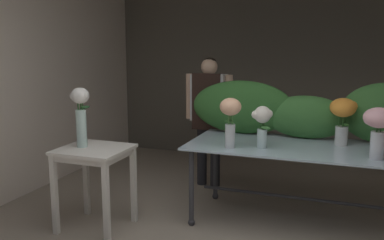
{
  "coord_description": "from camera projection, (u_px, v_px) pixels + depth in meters",
  "views": [
    {
      "loc": [
        0.99,
        -2.6,
        1.81
      ],
      "look_at": [
        -0.42,
        1.19,
        1.06
      ],
      "focal_mm": 41.63,
      "sensor_mm": 36.0,
      "label": 1
    }
  ],
  "objects": [
    {
      "name": "vase_sunset_lilies",
      "position": [
        343.0,
        114.0,
        4.24
      ],
      "size": [
        0.25,
        0.25,
        0.46
      ],
      "color": "silver",
      "rests_on": "display_table_glass"
    },
    {
      "name": "wall_left",
      "position": [
        48.0,
        72.0,
        5.54
      ],
      "size": [
        0.12,
        4.07,
        2.79
      ],
      "primitive_type": "cube",
      "color": "beige",
      "rests_on": "ground"
    },
    {
      "name": "vase_white_roses_tall",
      "position": [
        81.0,
        113.0,
        4.16
      ],
      "size": [
        0.2,
        0.17,
        0.56
      ],
      "color": "silver",
      "rests_on": "side_table_white"
    },
    {
      "name": "florist",
      "position": [
        209.0,
        108.0,
        5.39
      ],
      "size": [
        0.59,
        0.24,
        1.58
      ],
      "color": "#232328",
      "rests_on": "ground"
    },
    {
      "name": "ground_plane",
      "position": [
        253.0,
        205.0,
        4.89
      ],
      "size": [
        8.7,
        8.7,
        0.0
      ],
      "primitive_type": "plane",
      "color": "gray"
    },
    {
      "name": "vase_blush_snapdragons",
      "position": [
        378.0,
        126.0,
        3.75
      ],
      "size": [
        0.26,
        0.26,
        0.45
      ],
      "color": "silver",
      "rests_on": "display_table_glass"
    },
    {
      "name": "wall_back",
      "position": [
        286.0,
        67.0,
        6.46
      ],
      "size": [
        5.28,
        0.12,
        2.79
      ],
      "primitive_type": "cube",
      "color": "#5B564C",
      "rests_on": "ground"
    },
    {
      "name": "foliage_backdrop",
      "position": [
        306.0,
        112.0,
        4.55
      ],
      "size": [
        2.41,
        0.27,
        0.6
      ],
      "color": "#2D6028",
      "rests_on": "display_table_glass"
    },
    {
      "name": "side_table_white",
      "position": [
        94.0,
        160.0,
        4.2
      ],
      "size": [
        0.63,
        0.6,
        0.79
      ],
      "color": "silver",
      "rests_on": "ground"
    },
    {
      "name": "vase_ivory_ranunculus",
      "position": [
        262.0,
        122.0,
        4.14
      ],
      "size": [
        0.19,
        0.16,
        0.4
      ],
      "color": "silver",
      "rests_on": "display_table_glass"
    },
    {
      "name": "display_table_glass",
      "position": [
        302.0,
        157.0,
        4.27
      ],
      "size": [
        2.17,
        0.98,
        0.8
      ],
      "color": "#A8C0D2",
      "rests_on": "ground"
    },
    {
      "name": "vase_peach_carnations",
      "position": [
        230.0,
        116.0,
        4.14
      ],
      "size": [
        0.2,
        0.2,
        0.47
      ],
      "color": "silver",
      "rests_on": "display_table_glass"
    }
  ]
}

